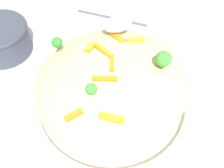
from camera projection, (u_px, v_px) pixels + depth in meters
ground_plane at (112, 107)px, 0.53m from camera, size 2.40×2.40×0.00m
serving_bowl at (112, 101)px, 0.51m from camera, size 0.32×0.32×0.04m
pasta_mound at (112, 82)px, 0.46m from camera, size 0.28×0.27×0.10m
carrot_piece_0 at (118, 38)px, 0.47m from camera, size 0.02×0.04×0.01m
carrot_piece_1 at (114, 64)px, 0.42m from camera, size 0.02×0.03×0.01m
carrot_piece_2 at (136, 40)px, 0.46m from camera, size 0.03×0.02×0.01m
carrot_piece_3 at (112, 118)px, 0.37m from camera, size 0.04×0.03×0.01m
carrot_piece_4 at (90, 47)px, 0.45m from camera, size 0.03×0.02×0.01m
carrot_piece_5 at (105, 79)px, 0.40m from camera, size 0.04×0.03×0.01m
carrot_piece_6 at (74, 115)px, 0.37m from camera, size 0.03×0.01×0.01m
carrot_piece_7 at (105, 50)px, 0.44m from camera, size 0.02×0.04×0.01m
broccoli_floret_0 at (91, 89)px, 0.39m from camera, size 0.02×0.02×0.02m
broccoli_floret_1 at (163, 59)px, 0.42m from camera, size 0.03×0.03×0.03m
broccoli_floret_2 at (57, 43)px, 0.45m from camera, size 0.02×0.02×0.02m
serving_spoon at (120, 5)px, 0.49m from camera, size 0.17×0.16×0.08m
companion_bowl at (1, 38)px, 0.60m from camera, size 0.14×0.14×0.07m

